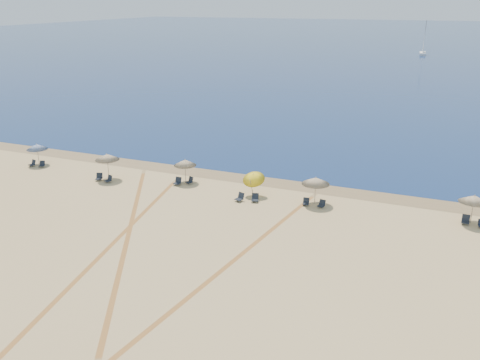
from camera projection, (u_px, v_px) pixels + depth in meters
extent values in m
plane|color=tan|center=(100.00, 324.00, 26.22)|extent=(160.00, 160.00, 0.00)
plane|color=#0C2151|center=(409.00, 37.00, 222.58)|extent=(500.00, 500.00, 0.00)
plane|color=olive|center=(256.00, 179.00, 47.17)|extent=(500.00, 500.00, 0.00)
cylinder|color=gray|center=(38.00, 155.00, 51.07)|extent=(0.05, 0.05, 2.07)
cone|color=silver|center=(37.00, 147.00, 50.77)|extent=(2.08, 2.08, 0.55)
sphere|color=gray|center=(36.00, 144.00, 50.67)|extent=(0.08, 0.08, 0.08)
cylinder|color=gray|center=(108.00, 167.00, 46.86)|extent=(0.05, 0.05, 2.36)
cone|color=#FCEACC|center=(107.00, 157.00, 46.51)|extent=(2.25, 2.25, 0.55)
sphere|color=gray|center=(107.00, 154.00, 46.41)|extent=(0.08, 0.08, 0.08)
cylinder|color=gray|center=(185.00, 172.00, 46.13)|extent=(0.05, 0.05, 2.08)
cone|color=#FCEACC|center=(185.00, 163.00, 45.83)|extent=(2.07, 2.07, 0.55)
sphere|color=gray|center=(185.00, 159.00, 45.73)|extent=(0.08, 0.08, 0.08)
cylinder|color=gray|center=(252.00, 187.00, 42.58)|extent=(0.05, 0.99, 1.89)
cone|color=yellow|center=(253.00, 177.00, 42.66)|extent=(1.92, 1.96, 1.36)
sphere|color=gray|center=(253.00, 174.00, 42.56)|extent=(0.08, 0.08, 0.08)
cylinder|color=gray|center=(315.00, 191.00, 41.21)|extent=(0.05, 0.05, 2.20)
cone|color=#FCEACC|center=(316.00, 181.00, 40.88)|extent=(2.32, 2.32, 0.55)
sphere|color=gray|center=(316.00, 177.00, 40.78)|extent=(0.08, 0.08, 0.08)
cylinder|color=gray|center=(472.00, 210.00, 37.70)|extent=(0.05, 0.15, 2.13)
cone|color=#FCEACC|center=(474.00, 199.00, 37.34)|extent=(2.24, 2.27, 0.66)
sphere|color=gray|center=(475.00, 195.00, 37.24)|extent=(0.08, 0.08, 0.08)
cube|color=black|center=(32.00, 165.00, 50.76)|extent=(0.65, 0.65, 0.05)
cube|color=black|center=(34.00, 162.00, 50.88)|extent=(0.57, 0.33, 0.48)
cylinder|color=#A5A5AD|center=(29.00, 166.00, 50.74)|extent=(0.02, 0.02, 0.18)
cylinder|color=#A5A5AD|center=(32.00, 167.00, 50.51)|extent=(0.02, 0.02, 0.18)
cube|color=black|center=(42.00, 166.00, 50.58)|extent=(0.65, 0.65, 0.05)
cube|color=black|center=(42.00, 163.00, 50.74)|extent=(0.53, 0.36, 0.45)
cylinder|color=#A5A5AD|center=(39.00, 167.00, 50.45)|extent=(0.02, 0.02, 0.16)
cylinder|color=#A5A5AD|center=(43.00, 167.00, 50.45)|extent=(0.02, 0.02, 0.16)
cube|color=black|center=(99.00, 179.00, 46.79)|extent=(0.73, 0.73, 0.05)
cube|color=black|center=(99.00, 175.00, 46.96)|extent=(0.61, 0.39, 0.51)
cylinder|color=#A5A5AD|center=(95.00, 180.00, 46.65)|extent=(0.02, 0.02, 0.19)
cylinder|color=#A5A5AD|center=(100.00, 180.00, 46.63)|extent=(0.02, 0.02, 0.19)
cube|color=black|center=(108.00, 181.00, 46.33)|extent=(0.68, 0.68, 0.05)
cube|color=black|center=(110.00, 178.00, 46.44)|extent=(0.57, 0.35, 0.48)
cylinder|color=#A5A5AD|center=(105.00, 182.00, 46.32)|extent=(0.02, 0.02, 0.18)
cylinder|color=#A5A5AD|center=(108.00, 183.00, 46.06)|extent=(0.02, 0.02, 0.18)
cube|color=black|center=(177.00, 183.00, 45.64)|extent=(0.60, 0.60, 0.05)
cube|color=black|center=(178.00, 180.00, 45.80)|extent=(0.59, 0.23, 0.52)
cylinder|color=#A5A5AD|center=(174.00, 185.00, 45.58)|extent=(0.03, 0.03, 0.19)
cylinder|color=#A5A5AD|center=(178.00, 185.00, 45.40)|extent=(0.03, 0.03, 0.19)
cube|color=black|center=(189.00, 182.00, 45.96)|extent=(0.71, 0.71, 0.05)
cube|color=black|center=(191.00, 179.00, 46.05)|extent=(0.57, 0.40, 0.48)
cylinder|color=#A5A5AD|center=(186.00, 183.00, 45.96)|extent=(0.02, 0.02, 0.18)
cylinder|color=#A5A5AD|center=(189.00, 184.00, 45.67)|extent=(0.02, 0.02, 0.18)
cube|color=black|center=(239.00, 199.00, 42.01)|extent=(0.75, 0.75, 0.05)
cube|color=black|center=(241.00, 195.00, 42.12)|extent=(0.62, 0.40, 0.52)
cylinder|color=#A5A5AD|center=(236.00, 200.00, 42.00)|extent=(0.03, 0.03, 0.19)
cylinder|color=#A5A5AD|center=(240.00, 202.00, 41.71)|extent=(0.03, 0.03, 0.19)
cube|color=black|center=(255.00, 200.00, 41.86)|extent=(0.69, 0.69, 0.05)
cube|color=black|center=(255.00, 196.00, 42.04)|extent=(0.60, 0.34, 0.50)
cylinder|color=#A5A5AD|center=(251.00, 202.00, 41.74)|extent=(0.02, 0.02, 0.19)
cylinder|color=#A5A5AD|center=(257.00, 202.00, 41.69)|extent=(0.02, 0.02, 0.19)
cube|color=black|center=(306.00, 204.00, 41.16)|extent=(0.56, 0.56, 0.05)
cube|color=black|center=(306.00, 200.00, 41.30)|extent=(0.52, 0.25, 0.44)
cylinder|color=#A5A5AD|center=(303.00, 205.00, 41.07)|extent=(0.02, 0.02, 0.16)
cylinder|color=#A5A5AD|center=(308.00, 206.00, 40.98)|extent=(0.02, 0.02, 0.16)
cube|color=black|center=(321.00, 206.00, 40.74)|extent=(0.61, 0.61, 0.05)
cube|color=black|center=(322.00, 202.00, 40.86)|extent=(0.54, 0.29, 0.46)
cylinder|color=#A5A5AD|center=(318.00, 207.00, 40.72)|extent=(0.02, 0.02, 0.17)
cylinder|color=#A5A5AD|center=(323.00, 208.00, 40.50)|extent=(0.02, 0.02, 0.17)
cube|color=black|center=(465.00, 222.00, 37.72)|extent=(0.61, 0.61, 0.05)
cube|color=black|center=(466.00, 218.00, 37.87)|extent=(0.58, 0.25, 0.51)
cylinder|color=#A5A5AD|center=(462.00, 224.00, 37.67)|extent=(0.02, 0.02, 0.19)
cylinder|color=#A5A5AD|center=(468.00, 225.00, 37.48)|extent=(0.02, 0.02, 0.19)
cylinder|color=#A5A5AD|center=(479.00, 227.00, 37.08)|extent=(0.02, 0.02, 0.16)
cube|color=white|center=(423.00, 54.00, 152.37)|extent=(2.05, 6.89, 0.74)
cylinder|color=gray|center=(425.00, 37.00, 150.72)|extent=(0.15, 0.15, 9.91)
plane|color=tan|center=(104.00, 253.00, 33.54)|extent=(32.15, 32.15, 0.00)
plane|color=tan|center=(111.00, 245.00, 34.55)|extent=(32.15, 32.15, 0.00)
plane|color=tan|center=(226.00, 267.00, 31.73)|extent=(32.07, 32.07, 0.00)
plane|color=tan|center=(235.00, 260.00, 32.62)|extent=(32.07, 32.07, 0.00)
plane|color=tan|center=(128.00, 237.00, 35.72)|extent=(37.78, 37.78, 0.00)
plane|color=tan|center=(129.00, 231.00, 36.75)|extent=(37.78, 37.78, 0.00)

